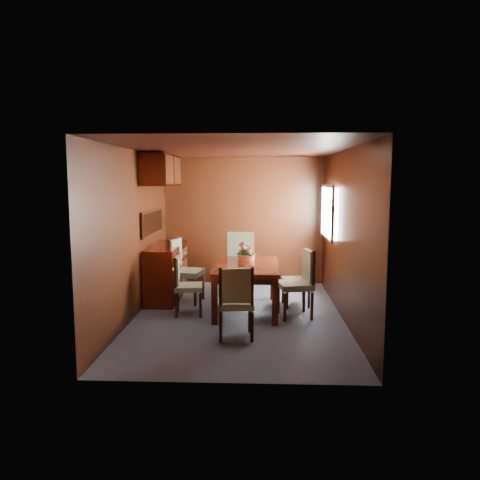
{
  "coord_description": "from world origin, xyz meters",
  "views": [
    {
      "loc": [
        0.31,
        -6.6,
        1.98
      ],
      "look_at": [
        0.0,
        0.57,
        1.05
      ],
      "focal_mm": 35.0,
      "sensor_mm": 36.0,
      "label": 1
    }
  ],
  "objects_px": {
    "chair_right_near": "(300,279)",
    "chair_head": "(236,299)",
    "flower_centerpiece": "(246,251)",
    "sideboard": "(166,272)",
    "chair_left_near": "(184,282)",
    "dining_table": "(247,271)"
  },
  "relations": [
    {
      "from": "dining_table",
      "to": "chair_left_near",
      "type": "xyz_separation_m",
      "value": [
        -0.91,
        -0.24,
        -0.12
      ]
    },
    {
      "from": "chair_right_near",
      "to": "chair_head",
      "type": "bearing_deg",
      "value": 128.38
    },
    {
      "from": "chair_left_near",
      "to": "chair_head",
      "type": "xyz_separation_m",
      "value": [
        0.82,
        -1.04,
        0.03
      ]
    },
    {
      "from": "sideboard",
      "to": "chair_head",
      "type": "bearing_deg",
      "value": -57.28
    },
    {
      "from": "chair_left_near",
      "to": "flower_centerpiece",
      "type": "xyz_separation_m",
      "value": [
        0.9,
        0.65,
        0.36
      ]
    },
    {
      "from": "flower_centerpiece",
      "to": "chair_head",
      "type": "bearing_deg",
      "value": -92.6
    },
    {
      "from": "chair_left_near",
      "to": "chair_right_near",
      "type": "height_order",
      "value": "chair_right_near"
    },
    {
      "from": "chair_right_near",
      "to": "chair_head",
      "type": "distance_m",
      "value": 1.34
    },
    {
      "from": "sideboard",
      "to": "chair_right_near",
      "type": "relative_size",
      "value": 1.4
    },
    {
      "from": "sideboard",
      "to": "chair_left_near",
      "type": "relative_size",
      "value": 1.59
    },
    {
      "from": "chair_head",
      "to": "chair_left_near",
      "type": "bearing_deg",
      "value": 122.67
    },
    {
      "from": "dining_table",
      "to": "chair_head",
      "type": "relative_size",
      "value": 1.63
    },
    {
      "from": "flower_centerpiece",
      "to": "chair_right_near",
      "type": "bearing_deg",
      "value": -40.24
    },
    {
      "from": "sideboard",
      "to": "chair_left_near",
      "type": "bearing_deg",
      "value": -64.29
    },
    {
      "from": "chair_head",
      "to": "flower_centerpiece",
      "type": "xyz_separation_m",
      "value": [
        0.08,
        1.69,
        0.33
      ]
    },
    {
      "from": "chair_left_near",
      "to": "flower_centerpiece",
      "type": "bearing_deg",
      "value": 118.79
    },
    {
      "from": "chair_head",
      "to": "flower_centerpiece",
      "type": "bearing_deg",
      "value": 81.91
    },
    {
      "from": "chair_head",
      "to": "flower_centerpiece",
      "type": "height_order",
      "value": "flower_centerpiece"
    },
    {
      "from": "sideboard",
      "to": "chair_right_near",
      "type": "bearing_deg",
      "value": -24.09
    },
    {
      "from": "chair_left_near",
      "to": "flower_centerpiece",
      "type": "relative_size",
      "value": 3.05
    },
    {
      "from": "chair_left_near",
      "to": "flower_centerpiece",
      "type": "distance_m",
      "value": 1.16
    },
    {
      "from": "dining_table",
      "to": "chair_right_near",
      "type": "relative_size",
      "value": 1.52
    }
  ]
}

